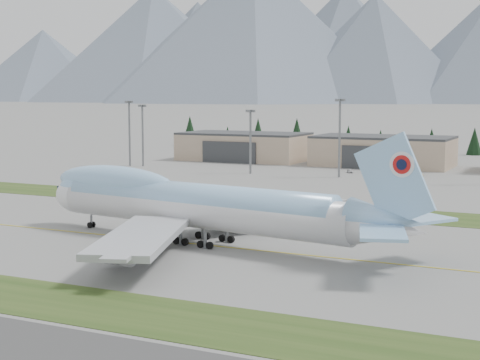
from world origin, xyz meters
The scene contains 11 objects.
ground centered at (0.00, 0.00, 0.00)m, with size 7000.00×7000.00×0.00m, color slate.
grass_strip_near centered at (0.00, -38.00, 0.00)m, with size 400.00×14.00×0.08m, color #2A4117.
grass_strip_far centered at (0.00, 45.00, 0.00)m, with size 400.00×18.00×0.08m, color #2A4117.
taxiway_line_main centered at (0.00, 0.00, 0.00)m, with size 400.00×0.40×0.02m, color gold.
boeing_747_freighter centered at (-9.25, 1.33, 6.69)m, with size 77.40×65.83×20.30m.
hangar_left centered at (-70.00, 149.90, 5.39)m, with size 48.00×26.60×10.80m.
hangar_center centered at (-15.00, 149.90, 5.39)m, with size 48.00×26.60×10.80m.
floodlight_masts centered at (-20.32, 109.78, 15.95)m, with size 200.92×9.49×24.95m.
service_vehicle_a centered at (-18.87, 122.98, 0.00)m, with size 1.48×3.66×1.25m, color silver.
service_vehicle_b centered at (3.25, 120.82, 0.00)m, with size 1.47×4.17×1.37m, color #B1882C.
conifer_belt centered at (4.28, 212.45, 7.05)m, with size 269.87×12.65×16.81m.
Camera 1 is at (51.71, -108.35, 25.54)m, focal length 55.00 mm.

